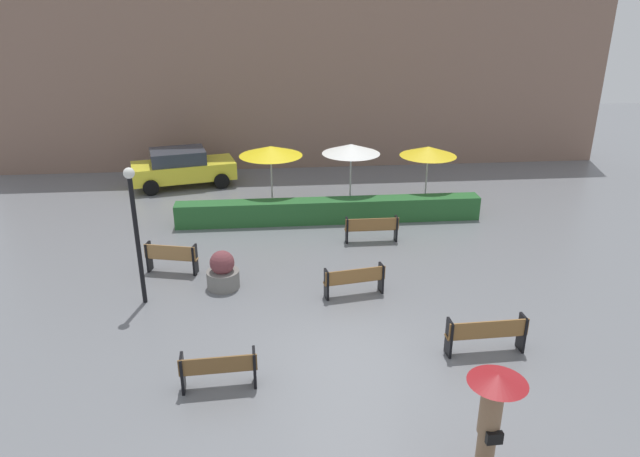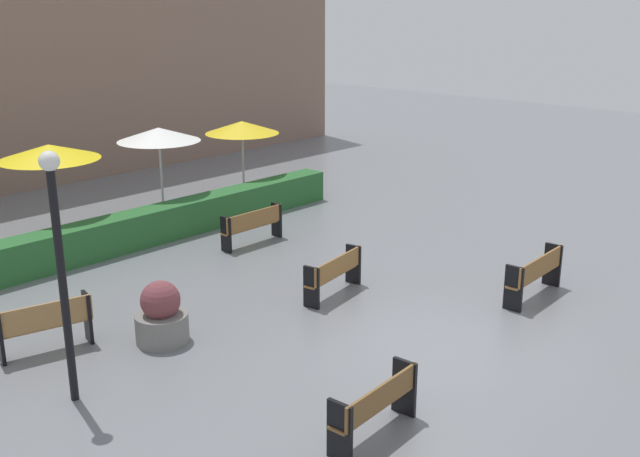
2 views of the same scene
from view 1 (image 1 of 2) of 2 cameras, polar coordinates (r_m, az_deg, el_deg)
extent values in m
plane|color=slate|center=(13.56, 2.85, -12.44)|extent=(60.00, 60.00, 0.00)
cube|color=brown|center=(12.62, -9.83, -13.30)|extent=(1.60, 0.36, 0.04)
cube|color=brown|center=(12.37, -9.90, -12.96)|extent=(1.59, 0.12, 0.37)
cube|color=black|center=(12.68, -13.23, -13.58)|extent=(0.08, 0.38, 0.83)
cube|color=black|center=(12.61, -6.40, -13.28)|extent=(0.08, 0.38, 0.83)
cube|color=olive|center=(15.92, 3.31, -5.08)|extent=(1.69, 0.51, 0.04)
cube|color=olive|center=(15.70, 3.49, -4.61)|extent=(1.65, 0.31, 0.39)
cube|color=black|center=(15.70, 0.63, -5.47)|extent=(0.11, 0.34, 0.83)
cube|color=black|center=(16.14, 5.96, -4.80)|extent=(0.11, 0.34, 0.83)
cube|color=olive|center=(19.30, 5.02, -0.06)|extent=(1.76, 0.23, 0.04)
cube|color=olive|center=(19.10, 5.11, 0.41)|extent=(1.76, 0.05, 0.40)
cube|color=black|center=(19.15, 2.62, -0.17)|extent=(0.06, 0.32, 0.85)
cube|color=black|center=(19.44, 7.40, 0.00)|extent=(0.06, 0.32, 0.85)
cube|color=#9E7242|center=(17.66, -14.20, -2.80)|extent=(1.54, 0.59, 0.04)
cube|color=#9E7242|center=(17.45, -14.43, -2.28)|extent=(1.50, 0.41, 0.43)
cube|color=black|center=(17.92, -16.31, -2.65)|extent=(0.14, 0.33, 0.90)
cube|color=black|center=(17.38, -12.06, -3.00)|extent=(0.14, 0.33, 0.90)
cube|color=olive|center=(14.02, 15.79, -9.90)|extent=(1.85, 0.33, 0.04)
cube|color=olive|center=(13.78, 16.13, -9.42)|extent=(1.84, 0.10, 0.41)
cube|color=black|center=(13.71, 12.44, -10.36)|extent=(0.07, 0.37, 0.89)
cube|color=black|center=(14.35, 19.05, -9.57)|extent=(0.07, 0.37, 0.89)
cylinder|color=#8C6B4C|center=(11.13, 15.81, -19.95)|extent=(0.32, 0.32, 0.76)
cylinder|color=#8C6B4C|center=(10.63, 16.27, -16.74)|extent=(0.38, 0.38, 0.83)
sphere|color=tan|center=(10.32, 16.59, -14.49)|extent=(0.21, 0.21, 0.21)
cube|color=black|center=(10.71, 16.62, -18.96)|extent=(0.28, 0.11, 0.22)
cylinder|color=black|center=(10.38, 16.66, -15.81)|extent=(0.02, 0.02, 0.90)
cone|color=maroon|center=(10.11, 16.95, -13.79)|extent=(0.98, 0.98, 0.16)
cylinder|color=slate|center=(16.55, -9.40, -4.88)|extent=(0.91, 0.91, 0.51)
sphere|color=brown|center=(16.33, -9.51, -3.30)|extent=(0.68, 0.68, 0.68)
cylinder|color=black|center=(15.66, -17.32, -1.31)|extent=(0.12, 0.12, 3.45)
sphere|color=white|center=(15.05, -18.11, 5.15)|extent=(0.28, 0.28, 0.28)
cylinder|color=silver|center=(21.94, -4.73, 4.68)|extent=(0.06, 0.06, 2.26)
cone|color=yellow|center=(21.63, -4.82, 7.54)|extent=(2.33, 2.33, 0.35)
cylinder|color=silver|center=(21.97, 2.98, 4.83)|extent=(0.06, 0.06, 2.32)
cone|color=white|center=(21.65, 3.04, 7.76)|extent=(2.14, 2.14, 0.35)
cylinder|color=silver|center=(22.66, 10.31, 4.80)|extent=(0.06, 0.06, 2.14)
cone|color=yellow|center=(22.37, 10.50, 7.42)|extent=(2.12, 2.12, 0.35)
cube|color=#28602D|center=(20.87, 0.92, 1.75)|extent=(10.82, 0.70, 0.83)
cube|color=#846656|center=(27.34, -1.73, 14.40)|extent=(28.00, 1.20, 8.01)
cube|color=yellow|center=(25.43, -13.11, 5.54)|extent=(4.49, 2.65, 0.70)
cube|color=#333842|center=(25.25, -13.69, 6.85)|extent=(2.50, 2.06, 0.55)
cylinder|color=black|center=(26.51, -10.17, 5.66)|extent=(0.67, 0.36, 0.64)
cylinder|color=black|center=(24.85, -9.56, 4.59)|extent=(0.67, 0.36, 0.64)
cylinder|color=black|center=(26.30, -16.34, 4.97)|extent=(0.67, 0.36, 0.64)
cylinder|color=black|center=(24.62, -16.13, 3.84)|extent=(0.67, 0.36, 0.64)
camera|label=2|loc=(9.64, -61.55, -2.26)|focal=41.57mm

